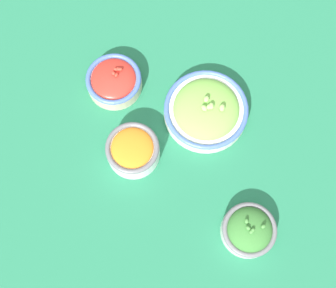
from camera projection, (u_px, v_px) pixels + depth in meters
name	position (u px, v px, depth m)	size (l,w,h in m)	color
ground_plane	(168.00, 148.00, 1.10)	(3.00, 3.00, 0.00)	#23704C
bowl_carrots	(133.00, 150.00, 1.06)	(0.12, 0.12, 0.06)	white
bowl_lettuce	(206.00, 110.00, 1.10)	(0.20, 0.20, 0.07)	silver
bowl_broccoli	(249.00, 230.00, 1.01)	(0.12, 0.12, 0.07)	silver
bowl_cherry_tomatoes	(114.00, 81.00, 1.12)	(0.13, 0.13, 0.06)	beige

